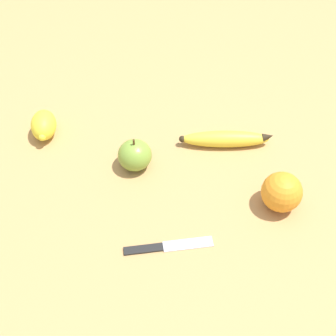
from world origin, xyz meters
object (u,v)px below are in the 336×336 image
at_px(banana, 226,139).
at_px(orange, 282,192).
at_px(apple, 135,155).
at_px(paring_knife, 165,246).
at_px(lemon, 44,125).

xyz_separation_m(banana, orange, (0.06, -0.18, 0.02)).
distance_m(apple, paring_knife, 0.21).
xyz_separation_m(orange, apple, (-0.26, 0.15, -0.01)).
bearing_deg(lemon, paring_knife, -58.12).
height_order(orange, lemon, orange).
relative_size(orange, paring_knife, 0.48).
distance_m(banana, orange, 0.19).
relative_size(orange, lemon, 0.88).
xyz_separation_m(banana, lemon, (-0.39, 0.11, 0.01)).
distance_m(orange, apple, 0.30).
height_order(orange, paring_knife, orange).
bearing_deg(banana, orange, -61.22).
bearing_deg(apple, paring_knife, -83.04).
bearing_deg(lemon, apple, -35.05).
bearing_deg(apple, lemon, 144.95).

